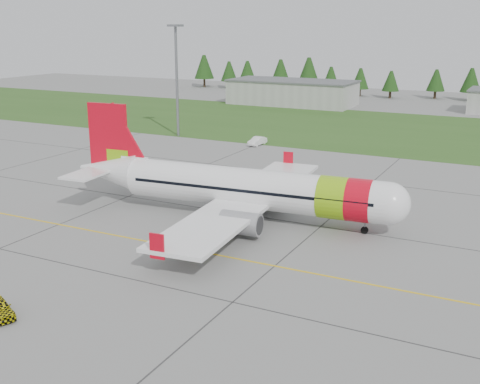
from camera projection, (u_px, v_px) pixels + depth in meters
The scene contains 8 objects.
ground at pixel (127, 278), 50.33m from camera, with size 320.00×320.00×0.00m, color gray.
aircraft at pixel (244, 188), 64.89m from camera, with size 38.79×35.84×11.75m.
service_van at pixel (257, 133), 104.69m from camera, with size 1.55×1.46×4.44m, color white.
grass_strip at pixel (378, 129), 120.69m from camera, with size 320.00×50.00×0.03m, color #30561E.
taxi_guideline at pixel (179, 247), 57.20m from camera, with size 120.00×0.25×0.02m, color gold.
hangar_west at pixel (292, 93), 157.00m from camera, with size 32.00×14.00×6.00m, color #A8A8A3.
floodlight_mast at pixel (177, 83), 111.36m from camera, with size 0.50×0.50×20.00m, color slate.
treeline at pixel (430, 81), 167.40m from camera, with size 160.00×8.00×10.00m, color #1C3F14, non-canonical shape.
Camera 1 is at (29.53, -37.15, 20.58)m, focal length 45.00 mm.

